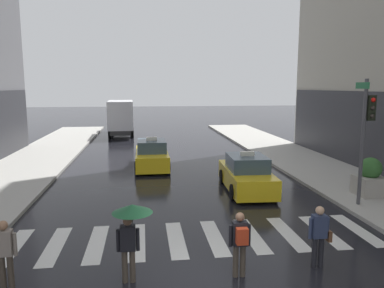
# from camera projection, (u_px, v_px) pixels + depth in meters

# --- Properties ---
(crosswalk_markings) EXTENTS (11.30, 2.80, 0.01)m
(crosswalk_markings) POSITION_uv_depth(u_px,v_px,m) (195.00, 238.00, 11.54)
(crosswalk_markings) COLOR silver
(crosswalk_markings) RESTS_ON ground
(traffic_light_pole) EXTENTS (0.44, 0.84, 4.80)m
(traffic_light_pole) POSITION_uv_depth(u_px,v_px,m) (366.00, 124.00, 13.95)
(traffic_light_pole) COLOR #47474C
(traffic_light_pole) RESTS_ON curb_right
(taxi_lead) EXTENTS (2.08, 4.61, 1.80)m
(taxi_lead) POSITION_uv_depth(u_px,v_px,m) (246.00, 175.00, 16.74)
(taxi_lead) COLOR yellow
(taxi_lead) RESTS_ON ground
(taxi_second) EXTENTS (1.94, 4.55, 1.80)m
(taxi_second) POSITION_uv_depth(u_px,v_px,m) (152.00, 155.00, 21.42)
(taxi_second) COLOR yellow
(taxi_second) RESTS_ON ground
(box_truck) EXTENTS (2.49, 7.61, 3.35)m
(box_truck) POSITION_uv_depth(u_px,v_px,m) (121.00, 116.00, 35.07)
(box_truck) COLOR #2D2D2D
(box_truck) RESTS_ON ground
(pedestrian_with_umbrella) EXTENTS (0.96, 0.96, 1.94)m
(pedestrian_with_umbrella) POSITION_uv_depth(u_px,v_px,m) (131.00, 222.00, 8.74)
(pedestrian_with_umbrella) COLOR #473D33
(pedestrian_with_umbrella) RESTS_ON ground
(pedestrian_with_backpack) EXTENTS (0.55, 0.43, 1.65)m
(pedestrian_with_backpack) POSITION_uv_depth(u_px,v_px,m) (240.00, 240.00, 9.05)
(pedestrian_with_backpack) COLOR #473D33
(pedestrian_with_backpack) RESTS_ON ground
(pedestrian_with_handbag) EXTENTS (0.60, 0.24, 1.65)m
(pedestrian_with_handbag) POSITION_uv_depth(u_px,v_px,m) (319.00, 233.00, 9.56)
(pedestrian_with_handbag) COLOR black
(pedestrian_with_handbag) RESTS_ON ground
(pedestrian_plain_coat) EXTENTS (0.55, 0.24, 1.65)m
(pedestrian_plain_coat) POSITION_uv_depth(u_px,v_px,m) (5.00, 250.00, 8.55)
(pedestrian_plain_coat) COLOR #473D33
(pedestrian_plain_coat) RESTS_ON ground
(planter_near_corner) EXTENTS (1.10, 1.10, 1.60)m
(planter_near_corner) POSITION_uv_depth(u_px,v_px,m) (370.00, 178.00, 15.51)
(planter_near_corner) COLOR #A8A399
(planter_near_corner) RESTS_ON curb_right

